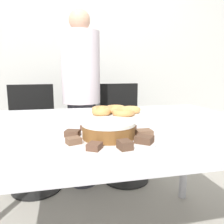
{
  "coord_description": "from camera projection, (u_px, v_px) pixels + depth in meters",
  "views": [
    {
      "loc": [
        -0.21,
        -1.03,
        1.01
      ],
      "look_at": [
        0.01,
        -0.02,
        0.83
      ],
      "focal_mm": 35.0,
      "sensor_mm": 36.0,
      "label": 1
    }
  ],
  "objects": [
    {
      "name": "lamington_1",
      "position": [
        87.0,
        128.0,
        0.9
      ],
      "size": [
        0.06,
        0.06,
        0.02
      ],
      "rotation": [
        0.0,
        0.0,
        2.09
      ],
      "color": "brown",
      "rests_on": "plate_cake"
    },
    {
      "name": "plate_cake",
      "position": [
        109.0,
        139.0,
        0.81
      ],
      "size": [
        0.36,
        0.36,
        0.01
      ],
      "color": "white",
      "rests_on": "table"
    },
    {
      "name": "lamington_2",
      "position": [
        73.0,
        133.0,
        0.82
      ],
      "size": [
        0.06,
        0.06,
        0.02
      ],
      "rotation": [
        0.0,
        0.0,
        2.79
      ],
      "color": "#513828",
      "rests_on": "plate_cake"
    },
    {
      "name": "lamington_0",
      "position": [
        108.0,
        126.0,
        0.94
      ],
      "size": [
        0.06,
        0.06,
        0.02
      ],
      "rotation": [
        0.0,
        0.0,
        1.39
      ],
      "color": "brown",
      "rests_on": "plate_cake"
    },
    {
      "name": "napkin",
      "position": [
        217.0,
        121.0,
        1.11
      ],
      "size": [
        0.11,
        0.09,
        0.01
      ],
      "color": "white",
      "rests_on": "table"
    },
    {
      "name": "table",
      "position": [
        109.0,
        140.0,
        1.09
      ],
      "size": [
        1.56,
        1.06,
        0.77
      ],
      "color": "silver",
      "rests_on": "ground_plane"
    },
    {
      "name": "office_chair_right",
      "position": [
        124.0,
        133.0,
        2.11
      ],
      "size": [
        0.48,
        0.48,
        0.91
      ],
      "rotation": [
        0.0,
        0.0,
        0.1
      ],
      "color": "black",
      "rests_on": "ground_plane"
    },
    {
      "name": "office_chair_left",
      "position": [
        34.0,
        139.0,
        1.94
      ],
      "size": [
        0.5,
        0.5,
        0.91
      ],
      "rotation": [
        0.0,
        0.0,
        0.16
      ],
      "color": "black",
      "rests_on": "ground_plane"
    },
    {
      "name": "donut_4",
      "position": [
        123.0,
        113.0,
        1.23
      ],
      "size": [
        0.13,
        0.13,
        0.03
      ],
      "color": "#D18E4C",
      "rests_on": "plate_donuts"
    },
    {
      "name": "donut_2",
      "position": [
        102.0,
        109.0,
        1.35
      ],
      "size": [
        0.12,
        0.12,
        0.03
      ],
      "color": "#C68447",
      "rests_on": "plate_donuts"
    },
    {
      "name": "wall_back",
      "position": [
        81.0,
        49.0,
        2.55
      ],
      "size": [
        8.0,
        0.05,
        2.6
      ],
      "color": "beige",
      "rests_on": "ground_plane"
    },
    {
      "name": "donut_1",
      "position": [
        116.0,
        108.0,
        1.39
      ],
      "size": [
        0.12,
        0.12,
        0.03
      ],
      "color": "#D18E4C",
      "rests_on": "plate_donuts"
    },
    {
      "name": "donut_3",
      "position": [
        101.0,
        112.0,
        1.25
      ],
      "size": [
        0.11,
        0.11,
        0.04
      ],
      "color": "#D18E4C",
      "rests_on": "plate_donuts"
    },
    {
      "name": "donut_0",
      "position": [
        114.0,
        110.0,
        1.32
      ],
      "size": [
        0.11,
        0.11,
        0.03
      ],
      "color": "#C68447",
      "rests_on": "plate_donuts"
    },
    {
      "name": "donut_5",
      "position": [
        131.0,
        110.0,
        1.32
      ],
      "size": [
        0.12,
        0.12,
        0.04
      ],
      "color": "tan",
      "rests_on": "plate_donuts"
    },
    {
      "name": "lamington_7",
      "position": [
        144.0,
        133.0,
        0.83
      ],
      "size": [
        0.06,
        0.05,
        0.02
      ],
      "rotation": [
        0.0,
        0.0,
        6.28
      ],
      "color": "brown",
      "rests_on": "plate_cake"
    },
    {
      "name": "person_standing",
      "position": [
        81.0,
        97.0,
        1.91
      ],
      "size": [
        0.33,
        0.33,
        1.53
      ],
      "color": "#383842",
      "rests_on": "ground_plane"
    },
    {
      "name": "lamington_5",
      "position": [
        125.0,
        145.0,
        0.68
      ],
      "size": [
        0.05,
        0.05,
        0.03
      ],
      "rotation": [
        0.0,
        0.0,
        4.88
      ],
      "color": "#513828",
      "rests_on": "plate_cake"
    },
    {
      "name": "lamington_3",
      "position": [
        74.0,
        141.0,
        0.73
      ],
      "size": [
        0.06,
        0.05,
        0.02
      ],
      "rotation": [
        0.0,
        0.0,
        3.49
      ],
      "color": "brown",
      "rests_on": "plate_cake"
    },
    {
      "name": "lamington_8",
      "position": [
        129.0,
        128.0,
        0.91
      ],
      "size": [
        0.07,
        0.06,
        0.02
      ],
      "rotation": [
        0.0,
        0.0,
        6.98
      ],
      "color": "brown",
      "rests_on": "plate_cake"
    },
    {
      "name": "plate_donuts",
      "position": [
        114.0,
        114.0,
        1.32
      ],
      "size": [
        0.38,
        0.38,
        0.01
      ],
      "color": "white",
      "rests_on": "table"
    },
    {
      "name": "lamington_6",
      "position": [
        144.0,
        139.0,
        0.74
      ],
      "size": [
        0.07,
        0.07,
        0.02
      ],
      "rotation": [
        0.0,
        0.0,
        5.58
      ],
      "color": "#513828",
      "rests_on": "plate_cake"
    },
    {
      "name": "lamington_4",
      "position": [
        94.0,
        146.0,
        0.67
      ],
      "size": [
        0.06,
        0.06,
        0.02
      ],
      "rotation": [
        0.0,
        0.0,
        4.19
      ],
      "color": "brown",
      "rests_on": "plate_cake"
    },
    {
      "name": "frosted_cake",
      "position": [
        109.0,
        129.0,
        0.8
      ],
      "size": [
        0.2,
        0.2,
        0.06
      ],
      "color": "brown",
      "rests_on": "plate_cake"
    }
  ]
}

